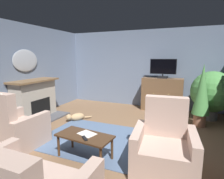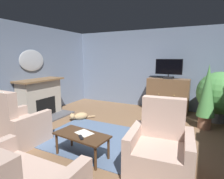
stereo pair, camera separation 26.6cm
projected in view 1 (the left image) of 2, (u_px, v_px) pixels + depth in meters
ground_plane at (112, 143)px, 3.79m from camera, size 6.40×6.76×0.04m
wall_back at (147, 69)px, 6.40m from camera, size 6.40×0.10×2.67m
wall_left at (7, 73)px, 4.68m from camera, size 0.10×6.76×2.67m
rug_central at (103, 140)px, 3.87m from camera, size 2.66×1.81×0.01m
fireplace at (35, 100)px, 5.20m from camera, size 0.93×1.45×1.12m
wall_mirror_oval at (26, 61)px, 5.10m from camera, size 0.06×0.85×0.62m
tv_cabinet at (162, 95)px, 6.00m from camera, size 1.29×0.49×1.07m
television at (163, 68)px, 5.79m from camera, size 0.81×0.20×0.62m
coffee_table at (85, 138)px, 3.13m from camera, size 1.02×0.56×0.42m
tv_remote at (85, 138)px, 2.97m from camera, size 0.16×0.15×0.02m
folded_newspaper at (87, 134)px, 3.17m from camera, size 0.35×0.30×0.01m
armchair_facing_sofa at (164, 148)px, 2.86m from camera, size 1.02×0.94×1.10m
armchair_beside_cabinet at (16, 129)px, 3.56m from camera, size 0.90×0.86×1.14m
potted_plant_small_fern_corner at (212, 92)px, 5.04m from camera, size 1.14×1.14×1.37m
potted_plant_tall_palm_by_window at (202, 93)px, 4.54m from camera, size 0.42×0.42×1.58m
cat at (76, 117)px, 5.05m from camera, size 0.51×0.59×0.23m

